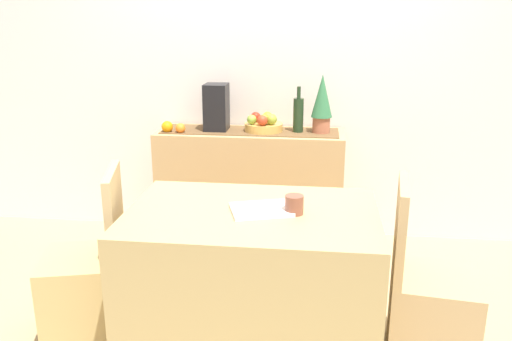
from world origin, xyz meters
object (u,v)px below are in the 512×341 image
Objects in this scene: sideboard_console at (250,188)px; wine_bottle at (298,115)px; potted_plant at (322,102)px; coffee_cup at (294,205)px; chair_near_window at (88,289)px; fruit_bowl at (264,127)px; chair_by_corner at (429,311)px; open_book at (261,210)px; dining_table at (252,281)px; coffee_maker at (216,107)px.

sideboard_console is 4.11× the size of wine_bottle.
coffee_cup is (-0.12, -1.29, -0.27)m from potted_plant.
chair_near_window reaches higher than sideboard_console.
potted_plant is at bearing -0.00° from fruit_bowl.
coffee_cup is (0.38, -1.29, 0.36)m from sideboard_console.
chair_by_corner is at bearing -0.07° from chair_near_window.
chair_near_window is at bearing -121.42° from fruit_bowl.
chair_by_corner is (0.70, -1.28, -0.70)m from wine_bottle.
open_book is (0.22, -1.28, 0.33)m from sideboard_console.
chair_near_window is (-0.86, 0.00, -0.10)m from dining_table.
potted_plant is 1.60m from chair_by_corner.
sideboard_console is at bearing 106.33° from coffee_cup.
fruit_bowl is 1.29m from open_book.
wine_bottle is 0.36× the size of chair_by_corner.
coffee_maker reaches higher than chair_near_window.
wine_bottle reaches higher than sideboard_console.
wine_bottle is 0.79× the size of potted_plant.
coffee_maker is 0.81× the size of potted_plant.
chair_by_corner is (0.54, -1.28, -0.79)m from potted_plant.
sideboard_console is at bearing 61.83° from chair_near_window.
dining_table is (0.18, -1.28, -0.05)m from sideboard_console.
potted_plant is at bearing -0.00° from wine_bottle.
open_book is 3.11× the size of coffee_cup.
potted_plant is 1.32m from coffee_cup.
dining_table is at bearing 177.25° from coffee_cup.
coffee_maker is at bearing 134.92° from chair_by_corner.
coffee_maker is 1.18× the size of open_book.
open_book is (0.46, -1.28, -0.26)m from coffee_maker.
dining_table is at bearing 161.16° from open_book.
wine_bottle reaches higher than fruit_bowl.
coffee_cup is at bearing -20.57° from open_book.
wine_bottle is (0.24, 0.00, 0.09)m from fruit_bowl.
potted_plant is 4.50× the size of coffee_cup.
coffee_maker is at bearing 180.00° from sideboard_console.
potted_plant is at bearing 76.01° from dining_table.
sideboard_console reaches higher than open_book.
chair_near_window is at bearing -109.25° from coffee_maker.
chair_near_window is at bearing -118.17° from sideboard_console.
potted_plant reaches higher than fruit_bowl.
fruit_bowl is 0.81× the size of coffee_maker.
chair_by_corner is at bearing 1.02° from coffee_cup.
sideboard_console is 3.25× the size of potted_plant.
fruit_bowl is at bearing 58.58° from chair_near_window.
sideboard_console is 1.29m from dining_table.
dining_table is 0.38m from open_book.
coffee_cup is 0.10× the size of chair_by_corner.
wine_bottle is (0.34, 0.00, 0.55)m from sideboard_console.
dining_table is at bearing -0.27° from chair_near_window.
open_book is at bearing -70.26° from coffee_maker.
chair_near_window is (-0.45, -1.28, -0.74)m from coffee_maker.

